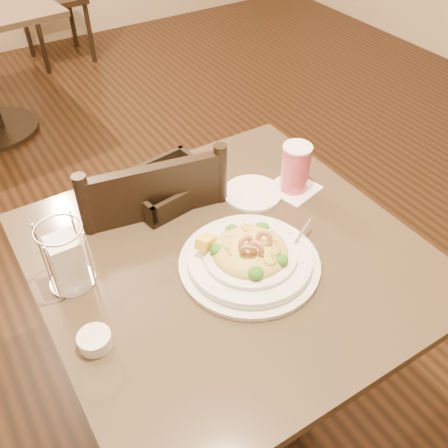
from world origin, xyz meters
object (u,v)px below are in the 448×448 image
pasta_bowl (250,256)px  napkin_caddy (67,260)px  main_table (228,313)px  side_plate (252,193)px  dining_chair_near (154,250)px  drink_glass (295,168)px  bread_basket (169,188)px  butter_ramekin (95,340)px

pasta_bowl → napkin_caddy: size_ratio=2.20×
main_table → napkin_caddy: bearing=162.8°
pasta_bowl → side_plate: bearing=54.0°
dining_chair_near → drink_glass: 0.53m
pasta_bowl → napkin_caddy: napkin_caddy is taller
dining_chair_near → pasta_bowl: (0.08, -0.41, 0.29)m
pasta_bowl → main_table: bearing=107.5°
napkin_caddy → bread_basket: bearing=27.1°
napkin_caddy → side_plate: 0.55m
dining_chair_near → drink_glass: bearing=157.8°
dining_chair_near → main_table: bearing=110.1°
bread_basket → side_plate: size_ratio=1.59×
bread_basket → pasta_bowl: bearing=-84.0°
bread_basket → napkin_caddy: napkin_caddy is taller
drink_glass → napkin_caddy: (-0.66, -0.01, 0.00)m
dining_chair_near → side_plate: bearing=151.9°
bread_basket → butter_ramekin: size_ratio=3.76×
pasta_bowl → bread_basket: size_ratio=1.42×
butter_ramekin → dining_chair_near: bearing=53.6°
drink_glass → butter_ramekin: 0.71m
drink_glass → main_table: bearing=-157.8°
pasta_bowl → bread_basket: (-0.04, 0.35, -0.01)m
dining_chair_near → drink_glass: (0.36, -0.23, 0.33)m
dining_chair_near → bread_basket: size_ratio=3.54×
napkin_caddy → side_plate: bearing=5.1°
bread_basket → butter_ramekin: 0.51m
napkin_caddy → butter_ramekin: napkin_caddy is taller
main_table → bread_basket: bearing=93.3°
pasta_bowl → drink_glass: (0.28, 0.18, 0.04)m
drink_glass → side_plate: 0.14m
butter_ramekin → drink_glass: bearing=16.8°
side_plate → dining_chair_near: bearing=141.3°
dining_chair_near → pasta_bowl: bearing=111.3°
side_plate → pasta_bowl: bearing=-126.0°
main_table → drink_glass: 0.45m
dining_chair_near → side_plate: size_ratio=5.64×
dining_chair_near → butter_ramekin: 0.60m
main_table → dining_chair_near: 0.36m
dining_chair_near → side_plate: (0.24, -0.19, 0.26)m
bread_basket → drink_glass: bearing=-27.6°
main_table → dining_chair_near: (-0.06, 0.35, -0.02)m
main_table → bread_basket: (-0.02, 0.29, 0.26)m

